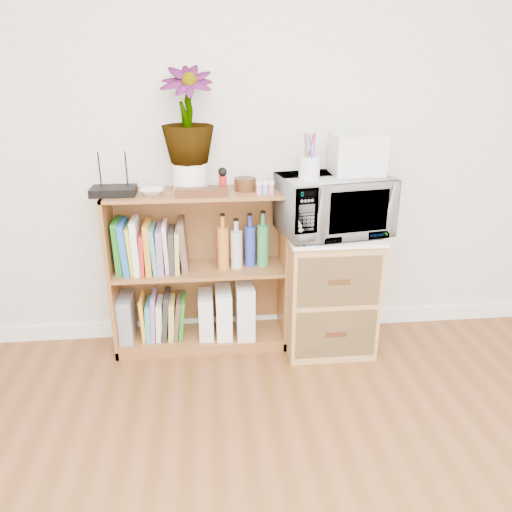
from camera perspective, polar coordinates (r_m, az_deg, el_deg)
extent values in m
cube|color=white|center=(3.24, 0.09, -7.56)|extent=(4.00, 0.02, 0.10)
cube|color=brown|center=(2.91, -6.48, -1.83)|extent=(1.00, 0.30, 0.95)
cube|color=#9E7542|center=(2.98, 8.22, -4.02)|extent=(0.50, 0.45, 0.70)
imported|color=white|center=(2.79, 8.83, 5.80)|extent=(0.64, 0.49, 0.32)
cylinder|color=silver|center=(2.63, 6.10, 9.95)|extent=(0.11, 0.11, 0.12)
cube|color=silver|center=(2.81, 11.50, 11.31)|extent=(0.27, 0.22, 0.21)
cube|color=black|center=(2.78, -15.97, 7.16)|extent=(0.23, 0.16, 0.04)
imported|color=silver|center=(2.75, -11.79, 7.23)|extent=(0.13, 0.13, 0.03)
cylinder|color=white|center=(2.77, -7.54, 8.91)|extent=(0.18, 0.18, 0.16)
imported|color=#386829|center=(2.72, -7.88, 15.62)|extent=(0.28, 0.28, 0.49)
cube|color=#37210F|center=(2.66, -6.24, 7.25)|extent=(0.28, 0.07, 0.04)
cylinder|color=#A71416|center=(2.72, -3.81, 8.15)|extent=(0.04, 0.04, 0.09)
cylinder|color=#3C2210|center=(2.77, -1.26, 8.20)|extent=(0.12, 0.12, 0.07)
cube|color=pink|center=(2.69, 1.06, 7.67)|extent=(0.12, 0.04, 0.06)
cube|color=gray|center=(3.07, -14.53, -6.76)|extent=(0.08, 0.21, 0.27)
cube|color=silver|center=(3.02, -5.74, -6.64)|extent=(0.08, 0.21, 0.27)
cube|color=white|center=(3.02, -3.71, -6.37)|extent=(0.09, 0.23, 0.29)
cube|color=silver|center=(3.01, -1.31, -5.92)|extent=(0.10, 0.26, 0.33)
cube|color=#206F1D|center=(2.89, -15.42, 1.07)|extent=(0.04, 0.20, 0.30)
cube|color=#1D57AE|center=(2.89, -14.68, 1.06)|extent=(0.05, 0.20, 0.30)
cube|color=yellow|center=(2.89, -14.04, 0.84)|extent=(0.04, 0.20, 0.27)
cube|color=silver|center=(2.88, -13.44, 1.25)|extent=(0.04, 0.20, 0.31)
cube|color=#B1201E|center=(2.89, -12.74, 0.53)|extent=(0.03, 0.20, 0.23)
cube|color=#C28722|center=(2.87, -12.17, 1.10)|extent=(0.03, 0.20, 0.29)
cube|color=teal|center=(2.87, -11.50, 0.86)|extent=(0.04, 0.20, 0.26)
cube|color=slate|center=(2.87, -10.82, 0.85)|extent=(0.03, 0.20, 0.26)
cube|color=#FDD5C4|center=(2.86, -10.20, 1.08)|extent=(0.03, 0.20, 0.28)
cube|color=#292929|center=(2.87, -9.56, 0.75)|extent=(0.04, 0.20, 0.24)
cube|color=tan|center=(2.87, -8.94, 0.79)|extent=(0.03, 0.20, 0.24)
cube|color=brown|center=(2.86, -8.30, 1.28)|extent=(0.05, 0.20, 0.29)
cylinder|color=#BF7123|center=(2.85, -3.82, 1.67)|extent=(0.06, 0.06, 0.32)
cylinder|color=#B0B7C7|center=(2.86, -2.27, 1.40)|extent=(0.07, 0.07, 0.28)
cylinder|color=#2238A1|center=(2.86, -0.67, 1.66)|extent=(0.06, 0.06, 0.30)
cylinder|color=#30844A|center=(2.87, 0.81, 1.83)|extent=(0.07, 0.07, 0.32)
cube|color=gold|center=(3.06, -12.69, -6.77)|extent=(0.03, 0.19, 0.26)
cube|color=teal|center=(3.06, -12.12, -7.06)|extent=(0.04, 0.19, 0.23)
cube|color=#8B6EA5|center=(3.05, -11.58, -6.62)|extent=(0.04, 0.19, 0.28)
cube|color=beige|center=(3.05, -10.92, -7.00)|extent=(0.04, 0.19, 0.23)
cube|color=#252525|center=(3.04, -10.26, -6.58)|extent=(0.07, 0.19, 0.28)
cube|color=tan|center=(3.05, -9.57, -6.92)|extent=(0.05, 0.19, 0.24)
cube|color=#4E3B2D|center=(3.04, -8.95, -6.82)|extent=(0.06, 0.19, 0.25)
cube|color=#216C1C|center=(3.04, -8.42, -6.77)|extent=(0.05, 0.19, 0.25)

